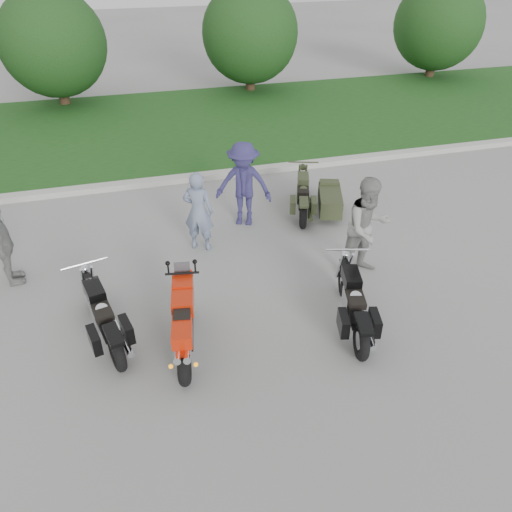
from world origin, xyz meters
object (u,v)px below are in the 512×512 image
object	(u,v)px
cruiser_right	(354,307)
person_denim	(244,184)
person_back	(3,244)
cruiser_left	(104,319)
cruiser_sidecar	(319,199)
sportbike_red	(184,322)
person_grey	(367,228)
person_stripe	(198,212)

from	to	relation	value
cruiser_right	person_denim	xyz separation A→B (m)	(-0.86, 3.84, 0.52)
person_back	cruiser_left	bearing A→B (deg)	-150.87
cruiser_sidecar	person_back	xyz separation A→B (m)	(-6.42, -0.97, 0.46)
sportbike_red	cruiser_sidecar	world-z (taller)	sportbike_red
cruiser_sidecar	person_grey	world-z (taller)	person_grey
cruiser_left	person_grey	xyz separation A→B (m)	(4.75, 0.66, 0.54)
sportbike_red	person_back	world-z (taller)	person_back
sportbike_red	person_denim	size ratio (longest dim) A/B	1.05
person_back	person_denim	bearing A→B (deg)	-86.98
cruiser_left	person_grey	size ratio (longest dim) A/B	1.10
cruiser_sidecar	person_stripe	bearing A→B (deg)	-147.05
cruiser_left	cruiser_sidecar	size ratio (longest dim) A/B	1.08
cruiser_right	cruiser_sidecar	xyz separation A→B (m)	(0.88, 3.79, -0.06)
person_stripe	person_grey	xyz separation A→B (m)	(2.83, -1.66, 0.13)
cruiser_sidecar	cruiser_left	bearing A→B (deg)	-128.71
person_stripe	person_grey	size ratio (longest dim) A/B	0.87
cruiser_left	person_denim	distance (m)	4.36
cruiser_left	person_back	bearing A→B (deg)	114.94
cruiser_sidecar	person_grey	size ratio (longest dim) A/B	1.02
cruiser_right	person_grey	world-z (taller)	person_grey
sportbike_red	cruiser_right	bearing A→B (deg)	5.24
person_denim	sportbike_red	bearing A→B (deg)	-92.92
cruiser_left	person_stripe	distance (m)	3.04
person_stripe	person_back	world-z (taller)	person_stripe
sportbike_red	person_grey	xyz separation A→B (m)	(3.57, 1.21, 0.42)
cruiser_left	cruiser_right	distance (m)	3.97
person_stripe	person_grey	world-z (taller)	person_grey
person_stripe	cruiser_right	bearing A→B (deg)	150.26
cruiser_right	sportbike_red	bearing A→B (deg)	-170.14
sportbike_red	person_grey	world-z (taller)	person_grey
sportbike_red	person_stripe	xyz separation A→B (m)	(0.75, 2.87, 0.29)
cruiser_sidecar	person_denim	size ratio (longest dim) A/B	1.05
person_denim	person_back	bearing A→B (deg)	-143.57
person_denim	person_stripe	bearing A→B (deg)	-121.33
cruiser_right	person_stripe	world-z (taller)	person_stripe
cruiser_right	person_grey	bearing A→B (deg)	72.91
cruiser_right	person_back	size ratio (longest dim) A/B	1.28
cruiser_left	cruiser_right	xyz separation A→B (m)	(3.90, -0.75, -0.00)
person_grey	person_denim	bearing A→B (deg)	116.23
sportbike_red	cruiser_left	size ratio (longest dim) A/B	0.92
cruiser_left	person_back	xyz separation A→B (m)	(-1.64, 2.07, 0.40)
cruiser_sidecar	person_back	size ratio (longest dim) A/B	1.19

